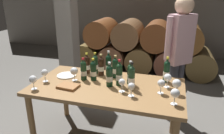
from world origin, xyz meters
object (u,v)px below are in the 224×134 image
object	(u,v)px
wine_bottle_9	(84,70)
wine_bottle_6	(87,64)
wine_bottle_1	(115,68)
wine_glass_8	(74,71)
wine_bottle_8	(167,71)
wine_glass_4	(45,73)
wine_bottle_0	(93,71)
wine_glass_5	(131,87)
wine_glass_3	(33,80)
tasting_notebook	(68,86)
wine_glass_6	(177,84)
serving_plate	(67,75)
wine_glass_0	(168,78)
wine_bottle_5	(101,66)
wine_bottle_7	(119,74)
wine_glass_7	(161,84)
wine_bottle_2	(95,64)
sommelier_presenting	(180,49)
wine_bottle_3	(109,65)
dining_table	(107,92)
wine_bottle_10	(130,74)
wine_glass_1	(175,94)
wine_bottle_4	(109,76)
wine_bottle_11	(132,77)
wine_glass_2	(122,83)

from	to	relation	value
wine_bottle_9	wine_bottle_6	bearing A→B (deg)	101.66
wine_bottle_1	wine_glass_8	world-z (taller)	wine_bottle_1
wine_bottle_8	wine_glass_4	world-z (taller)	wine_bottle_8
wine_bottle_0	wine_bottle_1	distance (m)	0.27
wine_bottle_8	wine_glass_5	world-z (taller)	wine_bottle_8
wine_bottle_6	wine_glass_3	xyz separation A→B (m)	(-0.37, -0.60, -0.01)
wine_bottle_0	wine_bottle_6	distance (m)	0.24
wine_bottle_8	tasting_notebook	xyz separation A→B (m)	(-1.02, -0.47, -0.12)
wine_glass_6	serving_plate	size ratio (longest dim) A/B	0.68
wine_glass_0	tasting_notebook	world-z (taller)	wine_glass_0
wine_bottle_1	serving_plate	world-z (taller)	wine_bottle_1
wine_bottle_5	wine_bottle_7	bearing A→B (deg)	-37.44
wine_bottle_8	wine_glass_5	distance (m)	0.57
wine_glass_5	serving_plate	distance (m)	0.94
wine_bottle_7	wine_glass_5	distance (m)	0.30
wine_glass_7	wine_glass_8	world-z (taller)	wine_glass_8
wine_bottle_2	sommelier_presenting	world-z (taller)	sommelier_presenting
wine_bottle_7	wine_glass_7	size ratio (longest dim) A/B	1.95
wine_bottle_3	wine_bottle_9	xyz separation A→B (m)	(-0.24, -0.23, -0.02)
wine_bottle_2	wine_bottle_5	world-z (taller)	same
wine_bottle_0	wine_bottle_1	bearing A→B (deg)	34.23
wine_glass_7	dining_table	bearing A→B (deg)	176.82
wine_bottle_0	wine_glass_8	xyz separation A→B (m)	(-0.21, -0.07, -0.00)
wine_bottle_10	wine_glass_5	size ratio (longest dim) A/B	1.87
wine_glass_0	wine_glass_1	distance (m)	0.37
wine_glass_4	wine_glass_6	bearing A→B (deg)	4.04
dining_table	wine_glass_8	bearing A→B (deg)	176.74
wine_glass_7	tasting_notebook	size ratio (longest dim) A/B	0.70
wine_bottle_5	wine_bottle_10	distance (m)	0.43
wine_glass_8	wine_glass_5	bearing A→B (deg)	-15.71
wine_bottle_2	serving_plate	xyz separation A→B (m)	(-0.31, -0.20, -0.11)
wine_bottle_4	wine_glass_7	bearing A→B (deg)	-2.23
wine_glass_1	wine_bottle_9	bearing A→B (deg)	163.84
wine_bottle_10	tasting_notebook	bearing A→B (deg)	-155.09
wine_bottle_11	wine_glass_0	xyz separation A→B (m)	(0.37, 0.13, -0.02)
wine_glass_6	wine_glass_8	xyz separation A→B (m)	(-1.16, 0.02, 0.00)
wine_bottle_0	wine_glass_2	size ratio (longest dim) A/B	1.86
wine_bottle_3	wine_glass_0	distance (m)	0.75
wine_bottle_2	wine_bottle_3	xyz separation A→B (m)	(0.18, -0.02, 0.02)
wine_glass_1	serving_plate	distance (m)	1.36
wine_bottle_11	wine_glass_8	world-z (taller)	wine_bottle_11
dining_table	wine_glass_5	xyz separation A→B (m)	(0.31, -0.18, 0.19)
wine_glass_3	dining_table	bearing A→B (deg)	23.40
wine_bottle_4	wine_bottle_3	bearing A→B (deg)	108.86
wine_bottle_3	wine_glass_3	size ratio (longest dim) A/B	2.01
wine_glass_3	sommelier_presenting	distance (m)	1.84
wine_bottle_1	sommelier_presenting	xyz separation A→B (m)	(0.74, 0.50, 0.16)
wine_bottle_9	wine_glass_4	xyz separation A→B (m)	(-0.41, -0.18, -0.01)
wine_bottle_5	tasting_notebook	bearing A→B (deg)	-117.16
wine_bottle_0	wine_bottle_11	xyz separation A→B (m)	(0.48, -0.09, 0.01)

